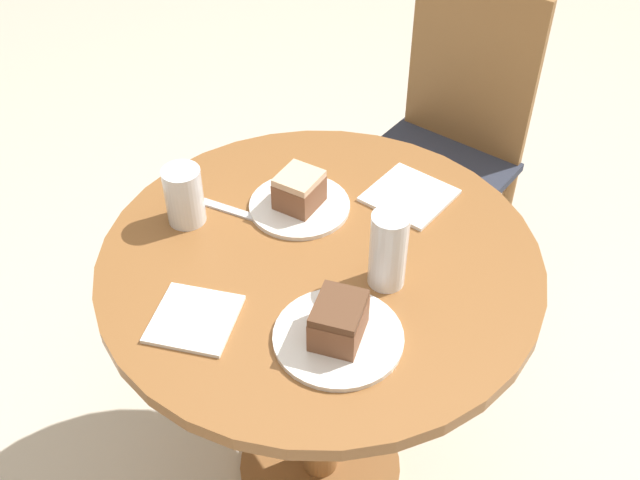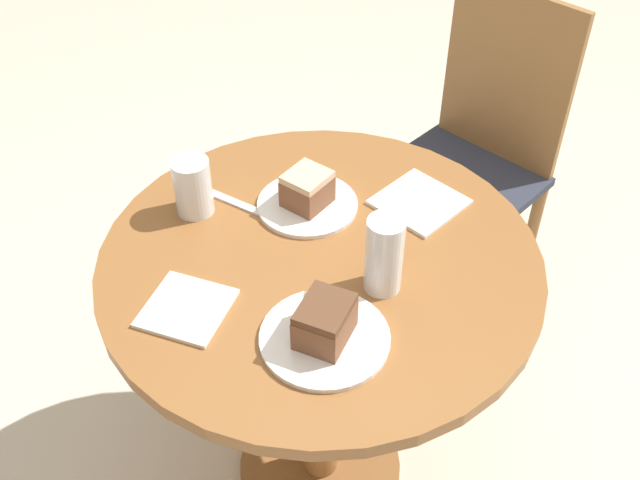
% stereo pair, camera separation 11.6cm
% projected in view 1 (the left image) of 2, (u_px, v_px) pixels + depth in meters
% --- Properties ---
extents(ground_plane, '(8.00, 8.00, 0.00)m').
position_uv_depth(ground_plane, '(320.00, 468.00, 1.96)').
color(ground_plane, beige).
extents(table, '(0.86, 0.86, 0.77)m').
position_uv_depth(table, '(320.00, 317.00, 1.56)').
color(table, brown).
rests_on(table, ground_plane).
extents(chair, '(0.48, 0.52, 0.95)m').
position_uv_depth(chair, '(438.00, 152.00, 2.17)').
color(chair, olive).
rests_on(chair, ground_plane).
extents(plate_near, '(0.21, 0.21, 0.01)m').
position_uv_depth(plate_near, '(300.00, 206.00, 1.55)').
color(plate_near, white).
rests_on(plate_near, table).
extents(plate_far, '(0.23, 0.23, 0.01)m').
position_uv_depth(plate_far, '(338.00, 337.00, 1.28)').
color(plate_far, white).
rests_on(plate_far, table).
extents(cake_slice_near, '(0.08, 0.09, 0.07)m').
position_uv_depth(cake_slice_near, '(299.00, 190.00, 1.52)').
color(cake_slice_near, brown).
rests_on(cake_slice_near, plate_near).
extents(cake_slice_far, '(0.10, 0.11, 0.08)m').
position_uv_depth(cake_slice_far, '(339.00, 320.00, 1.26)').
color(cake_slice_far, brown).
rests_on(cake_slice_far, plate_far).
extents(glass_lemonade, '(0.07, 0.07, 0.16)m').
position_uv_depth(glass_lemonade, '(389.00, 252.00, 1.35)').
color(glass_lemonade, beige).
rests_on(glass_lemonade, table).
extents(glass_water, '(0.08, 0.08, 0.12)m').
position_uv_depth(glass_water, '(184.00, 198.00, 1.49)').
color(glass_water, silver).
rests_on(glass_water, table).
extents(napkin_stack, '(0.18, 0.18, 0.01)m').
position_uv_depth(napkin_stack, '(409.00, 195.00, 1.57)').
color(napkin_stack, white).
rests_on(napkin_stack, table).
extents(fork, '(0.18, 0.03, 0.00)m').
position_uv_depth(fork, '(236.00, 212.00, 1.54)').
color(fork, silver).
rests_on(fork, table).
extents(napkin_side, '(0.18, 0.18, 0.01)m').
position_uv_depth(napkin_side, '(194.00, 319.00, 1.32)').
color(napkin_side, white).
rests_on(napkin_side, table).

